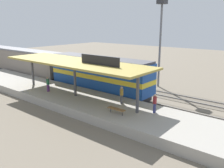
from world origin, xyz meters
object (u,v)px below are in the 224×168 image
object	(u,v)px
person_boarding	(155,102)
light_mast	(161,25)
platform_bench	(116,109)
passenger_carriage_front	(21,61)
locomotive	(99,75)
person_walking	(48,84)
freight_car	(99,69)
person_waiting	(122,94)

from	to	relation	value
person_boarding	light_mast	bearing A→B (deg)	26.91
platform_bench	passenger_carriage_front	bearing A→B (deg)	76.74
platform_bench	locomotive	xyz separation A→B (m)	(6.00, 7.46, 1.07)
person_walking	person_boarding	xyz separation A→B (m)	(1.83, -12.88, 0.00)
person_walking	freight_car	bearing A→B (deg)	7.03
person_waiting	platform_bench	bearing A→B (deg)	-151.99
locomotive	light_mast	world-z (taller)	light_mast
locomotive	passenger_carriage_front	distance (m)	18.00
platform_bench	person_waiting	size ratio (longest dim) A/B	0.99
locomotive	person_boarding	bearing A→B (deg)	-110.13
passenger_carriage_front	person_boarding	world-z (taller)	passenger_carriage_front
person_walking	person_boarding	bearing A→B (deg)	-81.93
light_mast	person_waiting	xyz separation A→B (m)	(-11.22, -2.02, -6.54)
person_walking	person_boarding	size ratio (longest dim) A/B	1.00
freight_car	person_walking	xyz separation A→B (m)	(-10.04, -1.24, -0.12)
passenger_carriage_front	person_waiting	bearing A→B (deg)	-98.09
person_walking	locomotive	bearing A→B (deg)	-29.01
platform_bench	person_walking	bearing A→B (deg)	86.94
freight_car	platform_bench	bearing A→B (deg)	-132.14
locomotive	light_mast	size ratio (longest dim) A/B	1.23
passenger_carriage_front	person_walking	bearing A→B (deg)	-109.96
freight_car	person_walking	bearing A→B (deg)	-172.97
platform_bench	person_boarding	size ratio (longest dim) A/B	0.99
platform_bench	person_waiting	xyz separation A→B (m)	(2.58, 1.37, 0.51)
person_walking	passenger_carriage_front	bearing A→B (deg)	70.04
freight_car	person_walking	size ratio (longest dim) A/B	7.02
freight_car	locomotive	bearing A→B (deg)	-137.23
locomotive	passenger_carriage_front	size ratio (longest dim) A/B	0.72
locomotive	person_waiting	xyz separation A→B (m)	(-3.42, -6.09, -0.56)
locomotive	person_boarding	size ratio (longest dim) A/B	8.44
light_mast	person_boarding	world-z (taller)	light_mast
locomotive	person_waiting	world-z (taller)	locomotive
locomotive	person_walking	world-z (taller)	locomotive
person_waiting	person_walking	xyz separation A→B (m)	(-2.02, 9.10, 0.00)
platform_bench	locomotive	distance (m)	9.63
person_walking	platform_bench	bearing A→B (deg)	-93.06
platform_bench	freight_car	xyz separation A→B (m)	(10.60, 11.71, 0.63)
freight_car	person_boarding	xyz separation A→B (m)	(-8.22, -14.12, -0.12)
light_mast	locomotive	bearing A→B (deg)	152.45
platform_bench	person_waiting	world-z (taller)	person_waiting
light_mast	passenger_carriage_front	bearing A→B (deg)	109.47
passenger_carriage_front	person_walking	world-z (taller)	passenger_carriage_front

